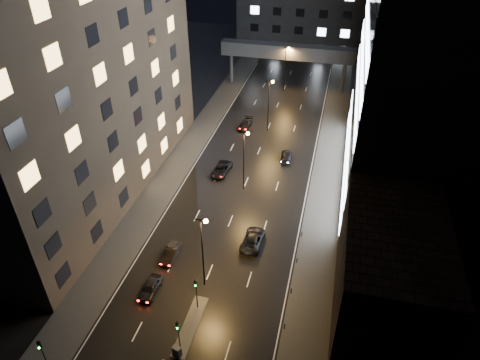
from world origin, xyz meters
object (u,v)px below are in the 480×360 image
Objects in this scene: car_away_a at (150,288)px; utility_cabinet at (177,351)px; car_away_c at (221,169)px; car_toward_b at (286,156)px; car_toward_a at (253,239)px; car_away_d at (245,124)px; car_away_b at (171,253)px.

utility_cabinet is (5.97, -7.09, 0.10)m from car_away_a.
car_toward_b is (9.75, 6.79, -0.06)m from car_away_c.
car_toward_a is at bearing 95.76° from utility_cabinet.
utility_cabinet is at bearing -76.06° from car_away_c.
car_toward_a is (8.67, -15.21, 0.03)m from car_away_c.
car_away_d is 1.06× the size of car_toward_b.
car_away_a is 42.70m from car_away_d.
car_away_a is 5.88m from car_away_b.
car_toward_b is at bearing 69.98° from car_away_b.
car_toward_a reaches higher than car_away_d.
car_away_a is at bearing 148.02° from utility_cabinet.
utility_cabinet reaches higher than car_toward_b.
utility_cabinet is (-3.87, -17.94, 0.05)m from car_toward_a.
car_toward_b is (10.64, 26.98, -0.04)m from car_away_b.
car_away_d is (0.17, 16.62, -0.02)m from car_away_c.
utility_cabinet is (-4.95, -39.94, 0.14)m from car_toward_b.
car_toward_b is at bearing 71.41° from car_away_a.
utility_cabinet reaches higher than car_away_d.
car_away_a is at bearing -91.15° from car_away_b.
car_away_a reaches higher than car_away_b.
utility_cabinet is (4.80, -33.15, 0.08)m from car_away_c.
car_away_c reaches higher than car_away_d.
car_away_c is at bearing -57.69° from car_toward_a.
car_toward_b is at bearing 40.57° from car_away_c.
car_toward_a is (9.84, 10.85, 0.05)m from car_away_a.
car_away_b is at bearing 30.14° from car_toward_a.
car_away_b is at bearing 131.66° from utility_cabinet.
car_away_a is at bearing 66.56° from car_toward_b.
car_away_d is 13.73m from car_toward_b.
utility_cabinet reaches higher than car_away_c.
car_away_a is 0.76× the size of car_toward_a.
utility_cabinet reaches higher than car_away_b.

